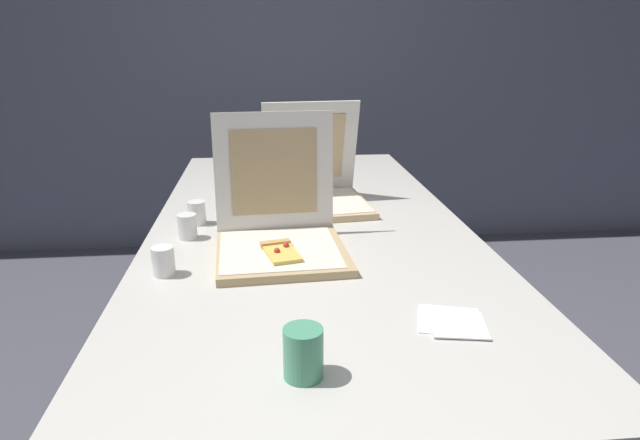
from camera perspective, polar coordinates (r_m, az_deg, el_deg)
name	(u,v)px	position (r m, az deg, el deg)	size (l,w,h in m)	color
wall_back	(284,42)	(3.59, -3.78, 17.85)	(10.00, 0.10, 2.60)	slate
table	(309,236)	(1.80, -1.14, -1.67)	(0.99, 2.11, 0.76)	beige
pizza_box_front	(280,234)	(1.53, -4.17, -1.43)	(0.37, 0.38, 0.37)	tan
pizza_box_middle	(315,191)	(1.95, -0.49, 2.96)	(0.38, 0.38, 0.36)	tan
cup_white_far	(236,188)	(2.08, -8.60, 3.30)	(0.06, 0.06, 0.07)	white
cup_white_mid	(197,213)	(1.80, -12.58, 0.74)	(0.06, 0.06, 0.07)	white
cup_white_near_center	(187,227)	(1.68, -13.52, -0.66)	(0.06, 0.06, 0.07)	white
cup_white_near_left	(163,261)	(1.44, -15.84, -4.10)	(0.06, 0.06, 0.07)	white
cup_printed_front	(303,353)	(0.99, -1.74, -13.53)	(0.07, 0.07, 0.09)	#4C9E75
napkin_pile	(453,322)	(1.20, 13.58, -10.22)	(0.16, 0.17, 0.01)	white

